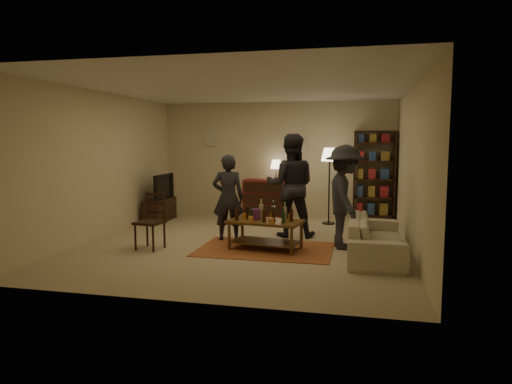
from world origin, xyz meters
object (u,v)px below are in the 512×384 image
(dining_chair, at_px, (152,218))
(dresser, at_px, (266,198))
(coffee_table, at_px, (265,224))
(person_left, at_px, (228,198))
(floor_lamp, at_px, (330,160))
(tv_stand, at_px, (160,204))
(person_by_sofa, at_px, (345,197))
(person_right, at_px, (291,185))
(bookshelf, at_px, (374,175))
(sofa, at_px, (376,237))

(dining_chair, bearing_deg, dresser, 77.71)
(coffee_table, bearing_deg, person_left, 145.83)
(floor_lamp, relative_size, person_left, 1.06)
(tv_stand, xyz_separation_m, floor_lamp, (3.74, 0.45, 1.01))
(tv_stand, bearing_deg, coffee_table, -36.87)
(floor_lamp, bearing_deg, coffee_table, -108.46)
(person_by_sofa, bearing_deg, dining_chair, 90.44)
(person_left, height_order, person_right, person_right)
(coffee_table, bearing_deg, person_by_sofa, 16.80)
(bookshelf, height_order, person_by_sofa, bookshelf)
(dresser, relative_size, sofa, 0.65)
(dresser, bearing_deg, bookshelf, 1.57)
(tv_stand, bearing_deg, person_left, -37.85)
(coffee_table, relative_size, person_left, 0.83)
(person_left, bearing_deg, person_by_sofa, 165.92)
(tv_stand, distance_m, floor_lamp, 3.90)
(bookshelf, bearing_deg, dresser, -178.43)
(floor_lamp, height_order, person_right, person_right)
(tv_stand, bearing_deg, person_by_sofa, -23.15)
(person_right, height_order, person_by_sofa, person_right)
(bookshelf, xyz_separation_m, person_by_sofa, (-0.55, -2.75, -0.17))
(floor_lamp, bearing_deg, dresser, 162.71)
(dresser, height_order, person_by_sofa, person_by_sofa)
(bookshelf, bearing_deg, person_left, -135.10)
(dining_chair, xyz_separation_m, person_right, (2.11, 1.50, 0.46))
(bookshelf, bearing_deg, person_by_sofa, -101.22)
(sofa, bearing_deg, dining_chair, 94.74)
(tv_stand, distance_m, dresser, 2.43)
(person_left, bearing_deg, person_right, -159.21)
(person_left, xyz_separation_m, person_by_sofa, (2.06, -0.15, 0.09))
(bookshelf, height_order, floor_lamp, bookshelf)
(floor_lamp, distance_m, sofa, 3.00)
(dresser, distance_m, person_by_sofa, 3.31)
(sofa, bearing_deg, tv_stand, 64.66)
(bookshelf, bearing_deg, sofa, -90.82)
(sofa, height_order, person_right, person_right)
(dining_chair, xyz_separation_m, tv_stand, (-1.01, 2.50, -0.12))
(bookshelf, distance_m, person_right, 2.53)
(dining_chair, relative_size, tv_stand, 0.92)
(dining_chair, xyz_separation_m, dresser, (1.24, 3.41, -0.03))
(dining_chair, distance_m, bookshelf, 5.09)
(dining_chair, xyz_separation_m, floor_lamp, (2.73, 2.95, 0.88))
(coffee_table, relative_size, bookshelf, 0.64)
(tv_stand, relative_size, person_left, 0.68)
(person_left, bearing_deg, sofa, 157.39)
(floor_lamp, relative_size, sofa, 0.79)
(dining_chair, relative_size, bookshelf, 0.48)
(sofa, bearing_deg, dresser, 37.54)
(coffee_table, relative_size, person_right, 0.67)
(floor_lamp, bearing_deg, dining_chair, -132.80)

